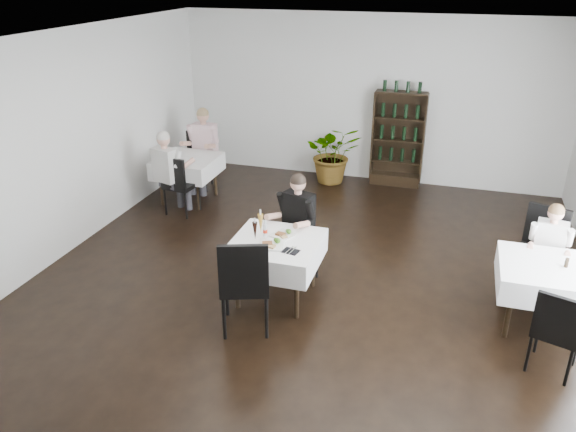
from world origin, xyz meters
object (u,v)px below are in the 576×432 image
object	(u,v)px
wine_shelf	(398,140)
diner_main	(295,218)
main_table	(276,252)
potted_tree	(333,153)

from	to	relation	value
wine_shelf	diner_main	xyz separation A→B (m)	(-0.85, -3.69, -0.04)
wine_shelf	main_table	distance (m)	4.41
potted_tree	diner_main	size ratio (longest dim) A/B	0.80
main_table	diner_main	size ratio (longest dim) A/B	0.75
wine_shelf	potted_tree	distance (m)	1.19
potted_tree	wine_shelf	bearing A→B (deg)	9.86
main_table	wine_shelf	bearing A→B (deg)	78.22
wine_shelf	potted_tree	world-z (taller)	wine_shelf
potted_tree	diner_main	distance (m)	3.51
main_table	diner_main	bearing A→B (deg)	85.33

